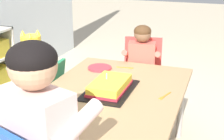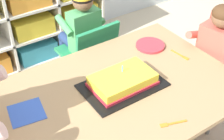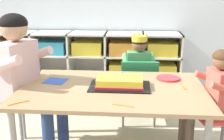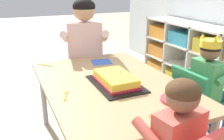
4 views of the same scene
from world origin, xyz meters
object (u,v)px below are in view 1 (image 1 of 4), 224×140
(activity_table, at_px, (110,101))
(adult_helper_seated, at_px, (50,129))
(classroom_chair_blue, at_px, (43,94))
(paper_plate_stack, at_px, (100,68))
(guest_at_table_side, at_px, (141,64))
(fork_by_napkin, at_px, (126,68))
(birthday_cake_on_tray, at_px, (110,86))
(fork_near_cake_tray, at_px, (165,96))
(child_with_crown, at_px, (28,73))
(classroom_chair_guest_side, at_px, (142,73))

(activity_table, relative_size, adult_helper_seated, 1.21)
(classroom_chair_blue, bearing_deg, paper_plate_stack, 117.10)
(guest_at_table_side, distance_m, fork_by_napkin, 0.19)
(paper_plate_stack, bearing_deg, classroom_chair_blue, 119.94)
(classroom_chair_blue, xyz_separation_m, paper_plate_stack, (0.21, -0.37, 0.17))
(birthday_cake_on_tray, distance_m, fork_near_cake_tray, 0.34)
(adult_helper_seated, height_order, paper_plate_stack, adult_helper_seated)
(birthday_cake_on_tray, xyz_separation_m, paper_plate_stack, (0.35, 0.21, -0.02))
(guest_at_table_side, bearing_deg, adult_helper_seated, -102.80)
(activity_table, height_order, classroom_chair_blue, classroom_chair_blue)
(child_with_crown, distance_m, adult_helper_seated, 1.05)
(classroom_chair_blue, distance_m, paper_plate_stack, 0.46)
(adult_helper_seated, relative_size, birthday_cake_on_tray, 2.51)
(birthday_cake_on_tray, bearing_deg, paper_plate_stack, 30.42)
(guest_at_table_side, relative_size, fork_by_napkin, 6.40)
(fork_by_napkin, xyz_separation_m, fork_near_cake_tray, (-0.41, -0.36, -0.00))
(guest_at_table_side, xyz_separation_m, birthday_cake_on_tray, (-0.62, 0.04, 0.05))
(guest_at_table_side, relative_size, birthday_cake_on_tray, 1.99)
(classroom_chair_guest_side, distance_m, paper_plate_stack, 0.45)
(activity_table, relative_size, paper_plate_stack, 7.26)
(child_with_crown, bearing_deg, activity_table, 72.13)
(birthday_cake_on_tray, height_order, fork_near_cake_tray, birthday_cake_on_tray)
(classroom_chair_blue, relative_size, child_with_crown, 0.73)
(guest_at_table_side, bearing_deg, paper_plate_stack, -142.73)
(activity_table, xyz_separation_m, child_with_crown, (0.19, 0.69, 0.03))
(adult_helper_seated, bearing_deg, birthday_cake_on_tray, -73.33)
(child_with_crown, distance_m, birthday_cake_on_tray, 0.69)
(fork_by_napkin, bearing_deg, child_with_crown, 18.57)
(activity_table, distance_m, fork_by_napkin, 0.49)
(classroom_chair_guest_side, height_order, paper_plate_stack, classroom_chair_guest_side)
(child_with_crown, height_order, paper_plate_stack, child_with_crown)
(fork_near_cake_tray, bearing_deg, activity_table, 123.05)
(classroom_chair_guest_side, height_order, birthday_cake_on_tray, classroom_chair_guest_side)
(fork_by_napkin, bearing_deg, adult_helper_seated, 83.94)
(adult_helper_seated, distance_m, paper_plate_stack, 1.05)
(activity_table, distance_m, classroom_chair_blue, 0.63)
(child_with_crown, bearing_deg, fork_by_napkin, 112.14)
(classroom_chair_blue, xyz_separation_m, adult_helper_seated, (-0.82, -0.55, 0.26))
(birthday_cake_on_tray, bearing_deg, activity_table, -161.13)
(fork_near_cake_tray, bearing_deg, birthday_cake_on_tray, 114.00)
(child_with_crown, distance_m, paper_plate_stack, 0.52)
(adult_helper_seated, relative_size, fork_by_napkin, 8.08)
(birthday_cake_on_tray, relative_size, fork_by_napkin, 3.22)
(classroom_chair_guest_side, distance_m, fork_near_cake_tray, 0.77)
(activity_table, distance_m, paper_plate_stack, 0.46)
(classroom_chair_blue, distance_m, fork_by_napkin, 0.64)
(activity_table, height_order, fork_by_napkin, fork_by_napkin)
(classroom_chair_blue, height_order, fork_near_cake_tray, classroom_chair_blue)
(adult_helper_seated, relative_size, fork_near_cake_tray, 8.30)
(child_with_crown, xyz_separation_m, guest_at_table_side, (0.48, -0.71, 0.00))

